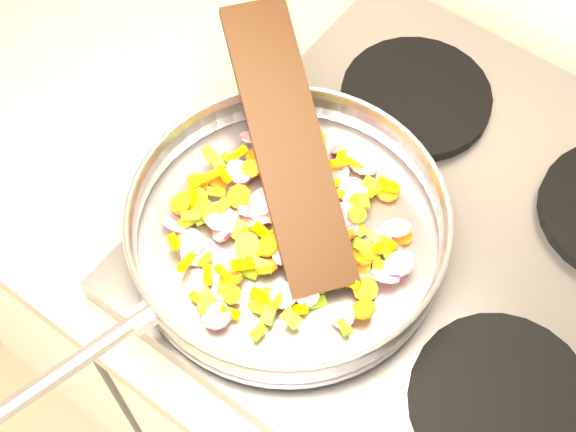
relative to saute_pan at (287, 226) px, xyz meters
The scene contains 7 objects.
cooktop 0.20m from the saute_pan, 40.84° to the left, with size 0.60×0.60×0.04m, color #939399.
grate_fl 0.04m from the saute_pan, 72.95° to the right, with size 0.19×0.19×0.02m, color black.
grate_fr 0.29m from the saute_pan, ahead, with size 0.19×0.19×0.02m, color black.
grate_bl 0.27m from the saute_pan, 89.00° to the left, with size 0.19×0.19×0.02m, color black.
saute_pan is the anchor object (origin of this frame).
vegetable_heap 0.01m from the saute_pan, 107.70° to the left, with size 0.28×0.30×0.05m.
wooden_spatula 0.09m from the saute_pan, 125.99° to the left, with size 0.33×0.07×0.02m, color black.
Camera 1 is at (-0.58, 1.20, 1.74)m, focal length 50.00 mm.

